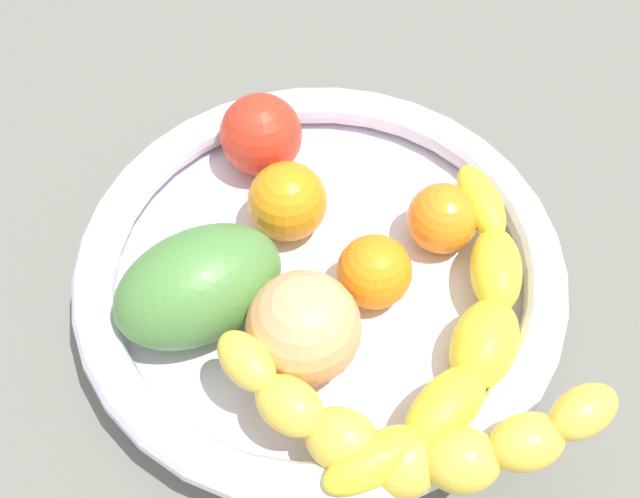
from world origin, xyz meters
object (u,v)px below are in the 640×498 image
(orange_mid_right, at_px, (290,200))
(tomato_red, at_px, (261,135))
(mango_green, at_px, (199,286))
(peach_blush, at_px, (304,328))
(fruit_bowl, at_px, (320,270))
(banana_draped_left, at_px, (466,332))
(banana_draped_right, at_px, (405,434))
(orange_front, at_px, (442,218))
(orange_mid_left, at_px, (374,272))

(orange_mid_right, relative_size, tomato_red, 0.91)
(orange_mid_right, relative_size, mango_green, 0.51)
(peach_blush, bearing_deg, fruit_bowl, 142.14)
(banana_draped_left, xyz_separation_m, orange_mid_right, (-0.15, -0.05, 0.00))
(orange_mid_right, bearing_deg, tomato_red, 171.91)
(tomato_red, distance_m, mango_green, 0.14)
(banana_draped_right, distance_m, orange_front, 0.16)
(tomato_red, height_order, mango_green, mango_green)
(orange_mid_right, height_order, tomato_red, tomato_red)
(orange_front, xyz_separation_m, tomato_red, (-0.13, -0.08, 0.01))
(orange_mid_left, bearing_deg, tomato_red, -174.74)
(orange_front, distance_m, orange_mid_left, 0.07)
(orange_front, height_order, orange_mid_right, orange_mid_right)
(orange_front, bearing_deg, tomato_red, -148.51)
(orange_mid_right, bearing_deg, banana_draped_right, -6.94)
(banana_draped_left, xyz_separation_m, orange_mid_left, (-0.07, -0.03, -0.00))
(banana_draped_right, relative_size, peach_blush, 2.64)
(fruit_bowl, height_order, banana_draped_right, banana_draped_right)
(orange_front, relative_size, orange_mid_right, 0.88)
(fruit_bowl, height_order, orange_mid_left, orange_mid_left)
(fruit_bowl, xyz_separation_m, banana_draped_left, (0.10, 0.05, 0.02))
(peach_blush, distance_m, mango_green, 0.07)
(banana_draped_left, distance_m, orange_mid_left, 0.07)
(fruit_bowl, relative_size, peach_blush, 4.69)
(orange_mid_left, xyz_separation_m, tomato_red, (-0.14, -0.01, 0.01))
(tomato_red, bearing_deg, peach_blush, -17.16)
(orange_mid_left, bearing_deg, banana_draped_right, -23.06)
(orange_mid_left, bearing_deg, banana_draped_left, 21.85)
(peach_blush, relative_size, tomato_red, 1.14)
(banana_draped_left, bearing_deg, orange_mid_right, -161.31)
(tomato_red, bearing_deg, orange_mid_right, -8.09)
(orange_mid_left, distance_m, orange_mid_right, 0.08)
(orange_front, relative_size, peach_blush, 0.70)
(banana_draped_right, bearing_deg, banana_draped_left, 118.38)
(banana_draped_left, relative_size, tomato_red, 3.42)
(orange_front, xyz_separation_m, peach_blush, (0.04, -0.13, 0.01))
(fruit_bowl, bearing_deg, orange_mid_left, 38.26)
(banana_draped_right, relative_size, orange_mid_left, 3.74)
(banana_draped_left, height_order, peach_blush, peach_blush)
(tomato_red, bearing_deg, orange_mid_left, 5.26)
(banana_draped_left, distance_m, mango_green, 0.17)
(fruit_bowl, relative_size, tomato_red, 5.36)
(peach_blush, xyz_separation_m, mango_green, (-0.06, -0.04, -0.00))
(banana_draped_left, bearing_deg, peach_blush, -117.42)
(orange_mid_left, bearing_deg, mango_green, -110.31)
(banana_draped_right, distance_m, peach_blush, 0.09)
(orange_front, relative_size, orange_mid_left, 0.99)
(orange_mid_right, distance_m, peach_blush, 0.11)
(orange_mid_right, height_order, mango_green, mango_green)
(mango_green, bearing_deg, tomato_red, 137.68)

